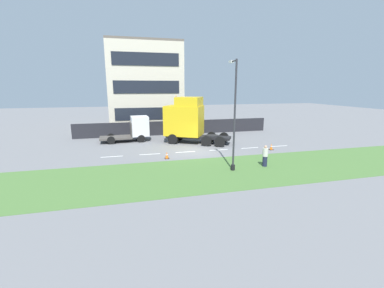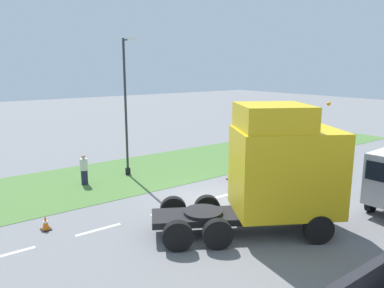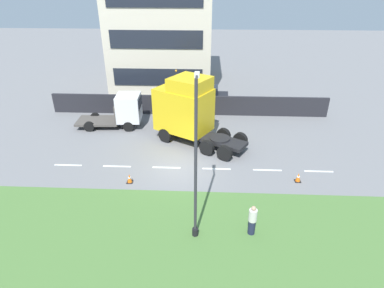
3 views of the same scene
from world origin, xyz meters
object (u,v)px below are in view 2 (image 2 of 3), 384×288
lorry_cab (279,169)px  pedestrian (84,170)px  lamp_post (127,113)px  traffic_cone_trailing (230,174)px  traffic_cone_lead (46,223)px

lorry_cab → pedestrian: (-9.75, -3.65, -1.61)m
lamp_post → pedestrian: (0.16, -2.64, -2.78)m
traffic_cone_trailing → traffic_cone_lead: bearing=-86.7°
lorry_cab → pedestrian: size_ratio=4.30×
lorry_cab → traffic_cone_lead: size_ratio=11.86×
traffic_cone_lead → lorry_cab: bearing=52.9°
pedestrian → traffic_cone_lead: (4.51, -3.28, -0.50)m
pedestrian → traffic_cone_trailing: bearing=59.5°
lamp_post → traffic_cone_lead: bearing=-51.8°
pedestrian → traffic_cone_trailing: size_ratio=2.76×
pedestrian → traffic_cone_trailing: (3.94, 6.68, -0.50)m
lamp_post → traffic_cone_trailing: 6.62m
lorry_cab → traffic_cone_lead: lorry_cab is taller
traffic_cone_trailing → lorry_cab: bearing=-27.6°
pedestrian → traffic_cone_trailing: pedestrian is taller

